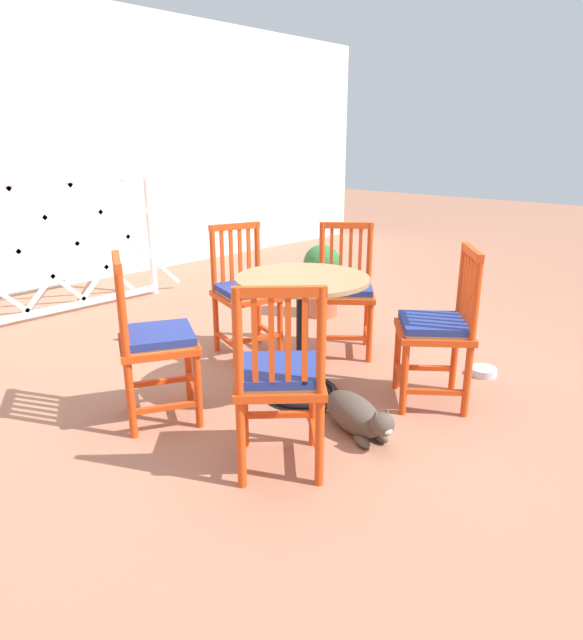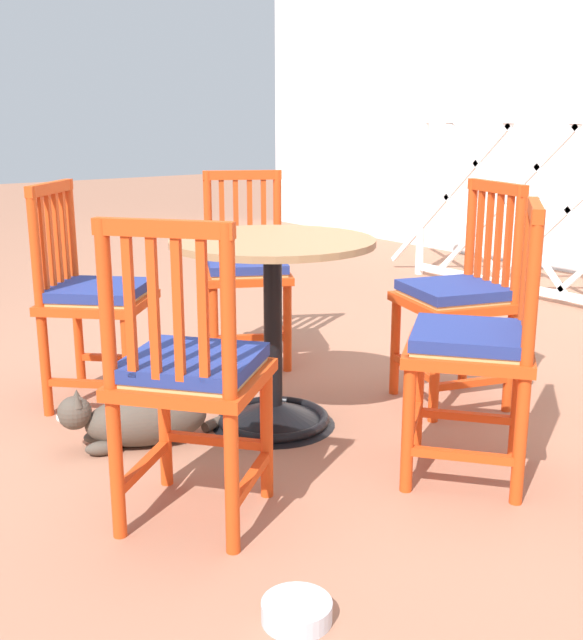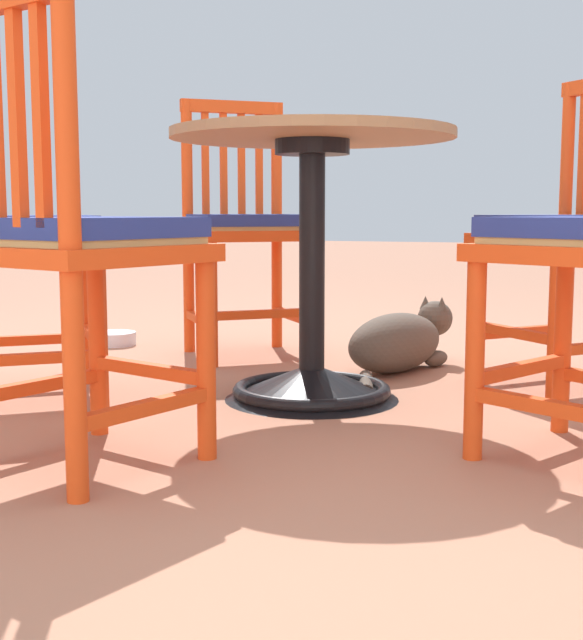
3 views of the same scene
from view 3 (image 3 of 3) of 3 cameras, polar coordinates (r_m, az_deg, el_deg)
The scene contains 8 objects.
ground_plane at distance 2.48m, azimuth 2.22°, elevation -4.85°, with size 24.00×24.00×0.00m, color #A36B51.
cafe_table at distance 2.36m, azimuth 1.34°, elevation 1.55°, with size 0.76×0.76×0.73m.
orange_chair_tucked_in at distance 2.68m, azimuth 17.64°, elevation 5.36°, with size 0.57×0.57×0.91m.
orange_chair_near_fence at distance 3.09m, azimuth -3.11°, elevation 5.88°, with size 0.56×0.56×0.91m.
orange_chair_at_corner at distance 2.46m, azimuth -17.53°, elevation 5.23°, with size 0.56×0.56×0.91m.
orange_chair_by_planter at distance 1.78m, azimuth -13.99°, elevation 4.72°, with size 0.50×0.50×0.91m.
tabby_cat at distance 2.84m, azimuth 7.26°, elevation -1.40°, with size 0.34×0.74×0.23m.
pet_water_bowl at distance 3.43m, azimuth -11.58°, elevation -1.20°, with size 0.17×0.17×0.05m, color silver.
Camera 3 is at (-0.73, 2.31, 0.52)m, focal length 48.79 mm.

